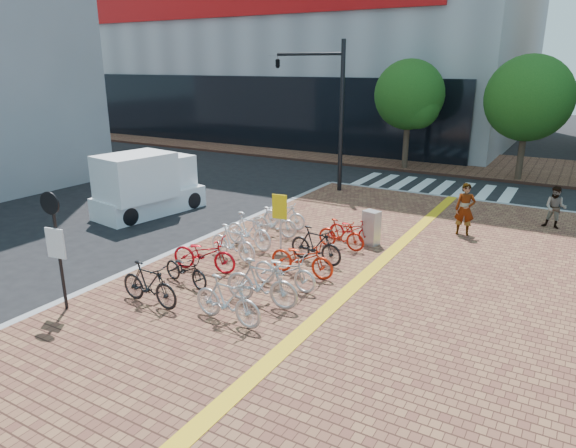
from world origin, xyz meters
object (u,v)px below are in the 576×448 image
Objects in this scene: bike_9 at (285,270)px; bike_10 at (302,258)px; box_truck at (147,185)px; bike_4 at (249,231)px; bike_0 at (149,284)px; bike_8 at (261,283)px; bike_11 at (316,245)px; bike_13 at (351,229)px; traffic_light_pole at (311,88)px; bike_12 at (341,234)px; pedestrian_a at (465,209)px; bike_7 at (227,300)px; pedestrian_b at (555,208)px; bike_6 at (284,215)px; bike_3 at (233,243)px; bike_1 at (186,269)px; yellow_sign at (280,212)px; utility_box at (371,228)px; bike_2 at (204,254)px; notice_sign at (55,237)px; bike_5 at (274,222)px.

bike_10 is (-0.01, 0.97, 0.02)m from bike_9.
bike_4 is at bearing -15.66° from box_truck.
bike_10 is (2.54, -1.10, -0.07)m from bike_4.
bike_8 reaches higher than bike_0.
bike_9 is 1.03× the size of bike_11.
bike_13 is 9.15m from traffic_light_pole.
bike_9 is 2.04m from bike_11.
pedestrian_a is at bearing -40.18° from bike_12.
bike_10 is at bearing -0.28° from bike_7.
bike_9 is at bearing -113.85° from pedestrian_b.
bike_6 is 0.89× the size of bike_7.
bike_3 is at bearing 67.97° from bike_9.
pedestrian_b is 15.40m from box_truck.
bike_1 is at bearing 130.35° from bike_10.
bike_11 is at bearing -138.23° from bike_6.
bike_6 is 0.92× the size of pedestrian_a.
pedestrian_b reaches higher than bike_4.
bike_4 is at bearing -74.79° from traffic_light_pole.
traffic_light_pole is at bearing 38.40° from bike_13.
pedestrian_b is at bearing 42.89° from yellow_sign.
pedestrian_b is at bearing 20.99° from box_truck.
bike_10 is at bearing 179.99° from bike_12.
traffic_light_pole is (-3.29, 8.28, 3.38)m from yellow_sign.
bike_8 is 1.01× the size of bike_10.
bike_0 is 5.09m from yellow_sign.
bike_8 reaches higher than bike_13.
box_truck reaches higher than pedestrian_a.
bike_7 is 1.64× the size of utility_box.
utility_box is (0.84, 6.68, 0.01)m from bike_7.
bike_7 is 0.99× the size of bike_9.
bike_6 is 1.03× the size of bike_12.
bike_10 is 11.69m from traffic_light_pole.
traffic_light_pole reaches higher than bike_12.
box_truck is at bearing -176.33° from utility_box.
bike_2 reaches higher than bike_13.
bike_0 is at bearing 137.29° from bike_9.
bike_8 is 10.00m from box_truck.
box_truck is at bearing 46.37° from bike_0.
bike_8 is at bearing -67.42° from traffic_light_pole.
bike_10 is 3.48m from utility_box.
bike_7 is at bearing 20.76° from notice_sign.
bike_11 is 2.27m from bike_13.
bike_0 is 5.98m from bike_5.
bike_4 is 3.42m from bike_13.
pedestrian_a reaches higher than bike_7.
bike_8 reaches higher than bike_7.
bike_13 is 1.42× the size of utility_box.
bike_12 is 1.42× the size of utility_box.
bike_4 is 10.99m from pedestrian_b.
traffic_light_pole is (-4.77, 13.04, 4.06)m from bike_7.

